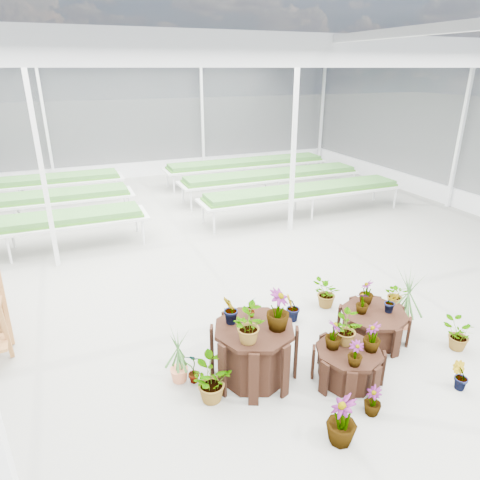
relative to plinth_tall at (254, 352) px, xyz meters
name	(u,v)px	position (x,y,z in m)	size (l,w,h in m)	color
ground_plane	(247,328)	(0.39, 1.15, -0.41)	(24.00, 24.00, 0.00)	gray
greenhouse_shell	(248,204)	(0.39, 1.15, 1.84)	(18.00, 24.00, 4.50)	white
steel_frame	(248,204)	(0.39, 1.15, 1.84)	(18.00, 24.00, 4.50)	silver
nursery_benches	(157,197)	(0.39, 8.35, 0.01)	(16.00, 7.00, 0.84)	silver
plinth_tall	(254,352)	(0.00, 0.00, 0.00)	(1.21, 1.21, 0.82)	black
plinth_mid	(347,365)	(1.20, -0.60, -0.15)	(0.97, 0.97, 0.51)	black
plinth_low	(373,325)	(2.20, 0.10, -0.16)	(1.11, 1.11, 0.50)	black
nursery_plants	(311,329)	(0.99, 0.08, 0.09)	(4.80, 3.31, 1.41)	#38692E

